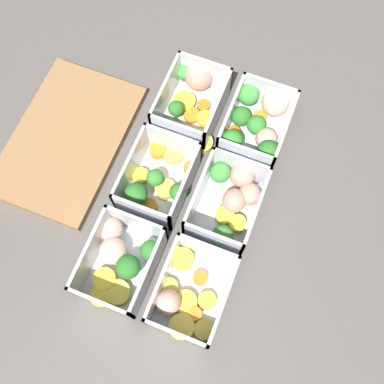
{
  "coord_description": "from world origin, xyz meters",
  "views": [
    {
      "loc": [
        -0.23,
        -0.09,
        0.71
      ],
      "look_at": [
        0.0,
        0.0,
        0.02
      ],
      "focal_mm": 42.0,
      "sensor_mm": 36.0,
      "label": 1
    }
  ],
  "objects": [
    {
      "name": "ground_plane",
      "position": [
        0.0,
        0.0,
        0.0
      ],
      "size": [
        4.0,
        4.0,
        0.0
      ],
      "primitive_type": "plane",
      "color": "#56514C"
    },
    {
      "name": "container_far_right",
      "position": [
        0.16,
        0.06,
        0.03
      ],
      "size": [
        0.16,
        0.11,
        0.07
      ],
      "color": "silver",
      "rests_on": "ground_plane"
    },
    {
      "name": "container_far_left",
      "position": [
        -0.14,
        0.06,
        0.03
      ],
      "size": [
        0.15,
        0.12,
        0.07
      ],
      "color": "silver",
      "rests_on": "ground_plane"
    },
    {
      "name": "container_far_center",
      "position": [
        -0.0,
        0.06,
        0.03
      ],
      "size": [
        0.15,
        0.11,
        0.07
      ],
      "color": "silver",
      "rests_on": "ground_plane"
    },
    {
      "name": "container_near_center",
      "position": [
        0.01,
        -0.06,
        0.03
      ],
      "size": [
        0.16,
        0.1,
        0.07
      ],
      "color": "silver",
      "rests_on": "ground_plane"
    },
    {
      "name": "container_near_left",
      "position": [
        -0.16,
        -0.05,
        0.02
      ],
      "size": [
        0.15,
        0.11,
        0.07
      ],
      "color": "silver",
      "rests_on": "ground_plane"
    },
    {
      "name": "cutting_board",
      "position": [
        0.02,
        0.24,
        0.01
      ],
      "size": [
        0.28,
        0.18,
        0.02
      ],
      "color": "olive",
      "rests_on": "ground_plane"
    },
    {
      "name": "container_near_right",
      "position": [
        0.16,
        -0.06,
        0.03
      ],
      "size": [
        0.16,
        0.1,
        0.07
      ],
      "color": "silver",
      "rests_on": "ground_plane"
    }
  ]
}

